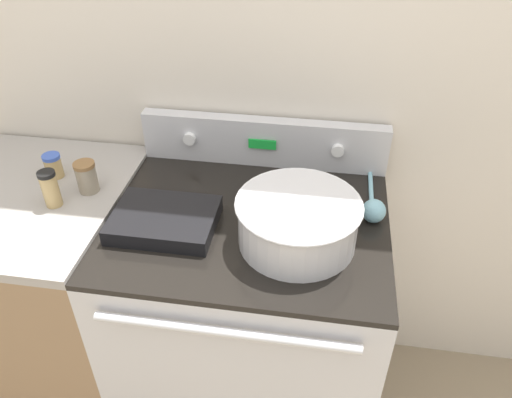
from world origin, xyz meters
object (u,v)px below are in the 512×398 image
object	(u,v)px
mixing_bowl	(298,220)
spice_jar_brown_cap	(87,177)
spice_jar_blue_cap	(53,166)
casserole_dish	(164,219)
spice_jar_black_cap	(50,189)
ladle	(373,208)

from	to	relation	value
mixing_bowl	spice_jar_brown_cap	distance (m)	0.66
mixing_bowl	spice_jar_blue_cap	distance (m)	0.81
casserole_dish	spice_jar_black_cap	bearing A→B (deg)	174.49
casserole_dish	spice_jar_blue_cap	xyz separation A→B (m)	(-0.42, 0.18, 0.03)
casserole_dish	spice_jar_blue_cap	world-z (taller)	spice_jar_blue_cap
mixing_bowl	ladle	distance (m)	0.26
ladle	spice_jar_black_cap	size ratio (longest dim) A/B	2.50
ladle	spice_jar_brown_cap	xyz separation A→B (m)	(-0.86, -0.02, 0.03)
spice_jar_brown_cap	spice_jar_blue_cap	world-z (taller)	spice_jar_brown_cap
spice_jar_black_cap	mixing_bowl	bearing A→B (deg)	-3.27
casserole_dish	spice_jar_blue_cap	bearing A→B (deg)	157.02
spice_jar_black_cap	spice_jar_blue_cap	world-z (taller)	spice_jar_black_cap
casserole_dish	spice_jar_blue_cap	distance (m)	0.45
mixing_bowl	spice_jar_blue_cap	size ratio (longest dim) A/B	4.27
spice_jar_brown_cap	spice_jar_black_cap	world-z (taller)	spice_jar_black_cap
mixing_bowl	casserole_dish	world-z (taller)	mixing_bowl
ladle	spice_jar_blue_cap	bearing A→B (deg)	177.60
casserole_dish	ladle	world-z (taller)	ladle
casserole_dish	spice_jar_brown_cap	size ratio (longest dim) A/B	2.92
mixing_bowl	spice_jar_black_cap	size ratio (longest dim) A/B	2.93
ladle	spice_jar_black_cap	world-z (taller)	spice_jar_black_cap
ladle	mixing_bowl	bearing A→B (deg)	-145.54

